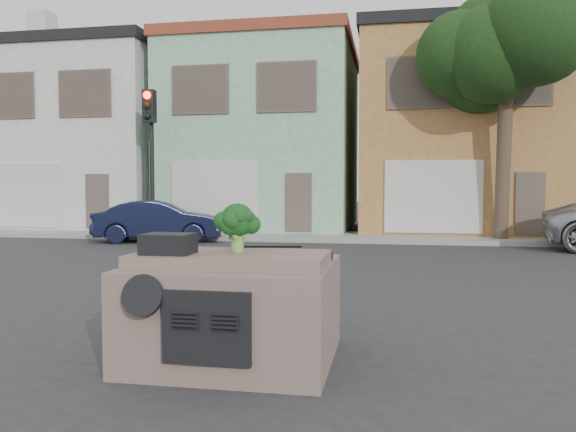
# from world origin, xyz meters

# --- Properties ---
(ground_plane) EXTENTS (120.00, 120.00, 0.00)m
(ground_plane) POSITION_xyz_m (0.00, 0.00, 0.00)
(ground_plane) COLOR #303033
(ground_plane) RESTS_ON ground
(sidewalk) EXTENTS (40.00, 3.00, 0.15)m
(sidewalk) POSITION_xyz_m (0.00, 10.50, 0.07)
(sidewalk) COLOR gray
(sidewalk) RESTS_ON ground
(townhouse_white) EXTENTS (7.20, 8.20, 7.55)m
(townhouse_white) POSITION_xyz_m (-11.00, 14.50, 3.77)
(townhouse_white) COLOR silver
(townhouse_white) RESTS_ON ground
(townhouse_mint) EXTENTS (7.20, 8.20, 7.55)m
(townhouse_mint) POSITION_xyz_m (-3.50, 14.50, 3.77)
(townhouse_mint) COLOR #8CC39C
(townhouse_mint) RESTS_ON ground
(townhouse_tan) EXTENTS (7.20, 8.20, 7.55)m
(townhouse_tan) POSITION_xyz_m (4.00, 14.50, 3.77)
(townhouse_tan) COLOR #AD7941
(townhouse_tan) RESTS_ON ground
(navy_sedan) EXTENTS (4.28, 2.47, 1.33)m
(navy_sedan) POSITION_xyz_m (-5.81, 8.51, 0.00)
(navy_sedan) COLOR #141833
(navy_sedan) RESTS_ON ground
(traffic_signal) EXTENTS (0.40, 0.40, 5.10)m
(traffic_signal) POSITION_xyz_m (-6.50, 9.50, 2.55)
(traffic_signal) COLOR black
(traffic_signal) RESTS_ON ground
(tree_near) EXTENTS (4.40, 4.00, 8.50)m
(tree_near) POSITION_xyz_m (5.00, 9.80, 4.25)
(tree_near) COLOR #173412
(tree_near) RESTS_ON ground
(car_dashboard) EXTENTS (2.00, 1.80, 1.12)m
(car_dashboard) POSITION_xyz_m (0.00, -3.00, 0.56)
(car_dashboard) COLOR #786259
(car_dashboard) RESTS_ON ground
(instrument_hump) EXTENTS (0.48, 0.38, 0.20)m
(instrument_hump) POSITION_xyz_m (-0.58, -3.35, 1.22)
(instrument_hump) COLOR black
(instrument_hump) RESTS_ON car_dashboard
(wiper_arm) EXTENTS (0.69, 0.15, 0.02)m
(wiper_arm) POSITION_xyz_m (0.28, -2.62, 1.13)
(wiper_arm) COLOR black
(wiper_arm) RESTS_ON car_dashboard
(broccoli) EXTENTS (0.58, 0.58, 0.51)m
(broccoli) POSITION_xyz_m (0.04, -3.06, 1.37)
(broccoli) COLOR #123A14
(broccoli) RESTS_ON car_dashboard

